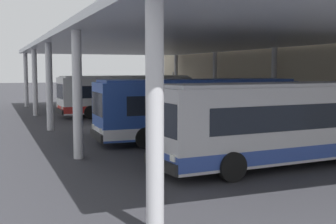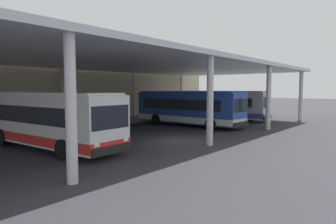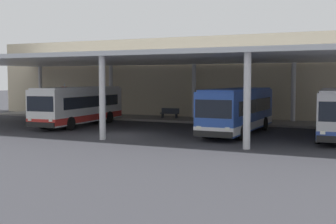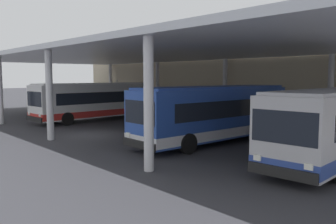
% 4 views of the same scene
% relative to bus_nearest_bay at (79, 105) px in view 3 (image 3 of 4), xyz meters
% --- Properties ---
extents(ground_plane, '(200.00, 200.00, 0.00)m').
position_rel_bus_nearest_bay_xyz_m(ground_plane, '(6.56, -4.18, -1.66)').
color(ground_plane, '#333338').
extents(platform_kerb, '(42.00, 4.50, 0.18)m').
position_rel_bus_nearest_bay_xyz_m(platform_kerb, '(6.56, 7.57, -1.57)').
color(platform_kerb, gray).
rests_on(platform_kerb, ground).
extents(station_building_facade, '(48.00, 1.60, 7.95)m').
position_rel_bus_nearest_bay_xyz_m(station_building_facade, '(6.56, 10.82, 2.32)').
color(station_building_facade, '#C1B293').
rests_on(station_building_facade, ground).
extents(canopy_shelter, '(40.00, 17.00, 5.55)m').
position_rel_bus_nearest_bay_xyz_m(canopy_shelter, '(6.56, 1.32, 3.63)').
color(canopy_shelter, silver).
rests_on(canopy_shelter, ground).
extents(bus_nearest_bay, '(3.17, 10.66, 3.17)m').
position_rel_bus_nearest_bay_xyz_m(bus_nearest_bay, '(0.00, 0.00, 0.00)').
color(bus_nearest_bay, white).
rests_on(bus_nearest_bay, ground).
extents(bus_second_bay, '(2.84, 10.57, 3.17)m').
position_rel_bus_nearest_bay_xyz_m(bus_second_bay, '(13.50, -0.13, 0.00)').
color(bus_second_bay, '#284CA8').
rests_on(bus_second_bay, ground).
extents(bench_waiting, '(1.80, 0.45, 0.92)m').
position_rel_bus_nearest_bay_xyz_m(bench_waiting, '(4.78, 7.63, -0.99)').
color(bench_waiting, '#383D47').
rests_on(bench_waiting, platform_kerb).
extents(trash_bin, '(0.52, 0.52, 0.98)m').
position_rel_bus_nearest_bay_xyz_m(trash_bin, '(8.01, 7.42, -0.98)').
color(trash_bin, '#33383D').
rests_on(trash_bin, platform_kerb).
extents(banner_sign, '(0.70, 0.12, 3.20)m').
position_rel_bus_nearest_bay_xyz_m(banner_sign, '(-6.66, 6.76, 0.32)').
color(banner_sign, '#B2B2B7').
rests_on(banner_sign, platform_kerb).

